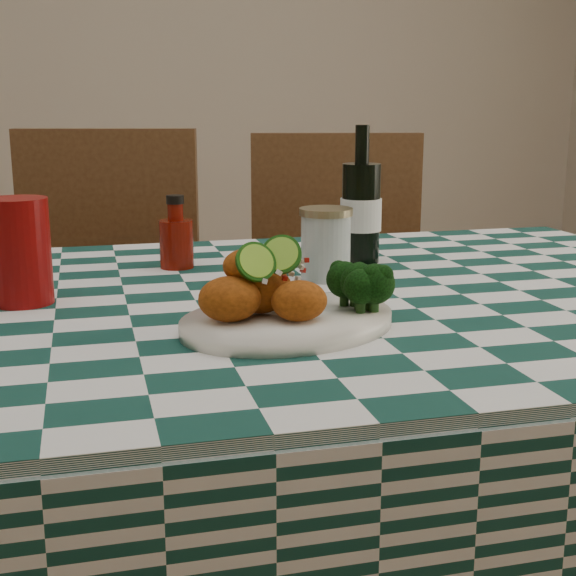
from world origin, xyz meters
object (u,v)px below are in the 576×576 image
object	(u,v)px
wooden_chair_left	(96,346)
wooden_chair_right	(341,336)
beer_bottle	(361,195)
mason_jar	(326,244)
red_tumbler	(20,251)
plate	(288,322)
dining_table	(263,525)
ketchup_bottle	(176,232)
fried_chicken_pile	(270,280)

from	to	relation	value
wooden_chair_left	wooden_chair_right	bearing A→B (deg)	9.50
beer_bottle	mason_jar	bearing A→B (deg)	-129.80
red_tumbler	wooden_chair_right	xyz separation A→B (m)	(0.71, 0.63, -0.37)
plate	wooden_chair_left	size ratio (longest dim) A/B	0.30
wooden_chair_left	wooden_chair_right	xyz separation A→B (m)	(0.60, -0.05, -0.01)
dining_table	ketchup_bottle	world-z (taller)	ketchup_bottle
dining_table	beer_bottle	world-z (taller)	beer_bottle
dining_table	wooden_chair_left	size ratio (longest dim) A/B	1.64
dining_table	ketchup_bottle	xyz separation A→B (m)	(-0.10, 0.25, 0.46)
plate	mason_jar	distance (m)	0.31
dining_table	red_tumbler	bearing A→B (deg)	172.78
plate	ketchup_bottle	size ratio (longest dim) A/B	2.32
dining_table	wooden_chair_right	size ratio (longest dim) A/B	1.66
red_tumbler	ketchup_bottle	distance (m)	0.33
fried_chicken_pile	red_tumbler	bearing A→B (deg)	145.04
fried_chicken_pile	mason_jar	size ratio (longest dim) A/B	1.26
dining_table	mason_jar	bearing A→B (deg)	34.59
fried_chicken_pile	red_tumbler	xyz separation A→B (m)	(-0.33, 0.23, 0.01)
fried_chicken_pile	beer_bottle	size ratio (longest dim) A/B	0.61
red_tumbler	ketchup_bottle	xyz separation A→B (m)	(0.25, 0.21, -0.01)
ketchup_bottle	wooden_chair_left	xyz separation A→B (m)	(-0.15, 0.47, -0.35)
fried_chicken_pile	ketchup_bottle	size ratio (longest dim) A/B	1.17
dining_table	fried_chicken_pile	world-z (taller)	fried_chicken_pile
fried_chicken_pile	mason_jar	distance (m)	0.32
ketchup_bottle	mason_jar	distance (m)	0.28
dining_table	plate	size ratio (longest dim) A/B	5.44
dining_table	wooden_chair_left	distance (m)	0.77
dining_table	wooden_chair_left	world-z (taller)	wooden_chair_left
beer_bottle	wooden_chair_left	bearing A→B (deg)	134.19
plate	beer_bottle	world-z (taller)	beer_bottle
fried_chicken_pile	beer_bottle	distance (m)	0.49
beer_bottle	wooden_chair_right	bearing A→B (deg)	75.81
plate	wooden_chair_right	bearing A→B (deg)	67.38
red_tumbler	wooden_chair_right	size ratio (longest dim) A/B	0.16
ketchup_bottle	plate	bearing A→B (deg)	-77.47
dining_table	red_tumbler	world-z (taller)	red_tumbler
plate	fried_chicken_pile	world-z (taller)	fried_chicken_pile
fried_chicken_pile	red_tumbler	world-z (taller)	red_tumbler
dining_table	fried_chicken_pile	xyz separation A→B (m)	(-0.03, -0.18, 0.46)
wooden_chair_right	wooden_chair_left	bearing A→B (deg)	-171.44
ketchup_bottle	beer_bottle	xyz separation A→B (m)	(0.34, -0.03, 0.06)
dining_table	wooden_chair_left	bearing A→B (deg)	109.07
wooden_chair_left	wooden_chair_right	distance (m)	0.61
dining_table	wooden_chair_left	xyz separation A→B (m)	(-0.25, 0.72, 0.11)
dining_table	wooden_chair_right	world-z (taller)	wooden_chair_right
ketchup_bottle	beer_bottle	world-z (taller)	beer_bottle
mason_jar	fried_chicken_pile	bearing A→B (deg)	-120.13
mason_jar	wooden_chair_left	bearing A→B (deg)	121.21
beer_bottle	dining_table	bearing A→B (deg)	-137.47
ketchup_bottle	wooden_chair_right	xyz separation A→B (m)	(0.46, 0.42, -0.35)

